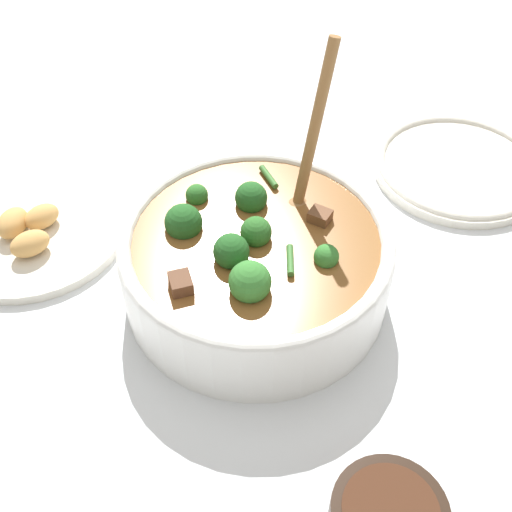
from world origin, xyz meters
TOP-DOWN VIEW (x-y plane):
  - ground_plane at (0.00, 0.00)m, footprint 4.00×4.00m
  - stew_bowl at (0.00, -0.00)m, footprint 0.29×0.29m
  - empty_plate at (-0.32, -0.12)m, footprint 0.23×0.23m
  - food_plate at (0.23, -0.17)m, footprint 0.23×0.23m

SIDE VIEW (x-z plane):
  - ground_plane at x=0.00m, z-range 0.00..0.00m
  - empty_plate at x=-0.32m, z-range 0.00..0.02m
  - food_plate at x=0.23m, z-range -0.01..0.03m
  - stew_bowl at x=0.00m, z-range -0.08..0.18m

